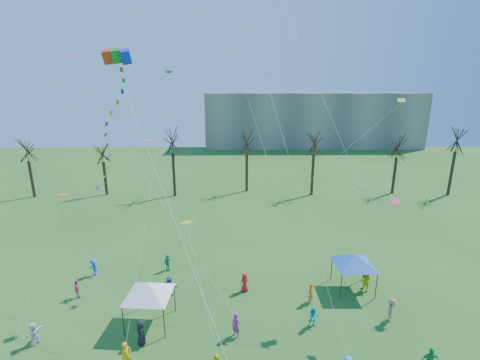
{
  "coord_description": "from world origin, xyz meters",
  "views": [
    {
      "loc": [
        0.22,
        -14.64,
        16.45
      ],
      "look_at": [
        0.46,
        5.0,
        11.0
      ],
      "focal_mm": 25.0,
      "sensor_mm": 36.0,
      "label": 1
    }
  ],
  "objects_px": {
    "big_box_kite": "(115,132)",
    "canopy_tent_white": "(149,289)",
    "canopy_tent_blue": "(355,260)",
    "distant_building": "(312,120)"
  },
  "relations": [
    {
      "from": "canopy_tent_white",
      "to": "distant_building",
      "type": "bearing_deg",
      "value": 69.79
    },
    {
      "from": "big_box_kite",
      "to": "canopy_tent_white",
      "type": "height_order",
      "value": "big_box_kite"
    },
    {
      "from": "canopy_tent_white",
      "to": "canopy_tent_blue",
      "type": "height_order",
      "value": "canopy_tent_white"
    },
    {
      "from": "distant_building",
      "to": "big_box_kite",
      "type": "height_order",
      "value": "big_box_kite"
    },
    {
      "from": "distant_building",
      "to": "big_box_kite",
      "type": "xyz_separation_m",
      "value": [
        -29.15,
        -76.14,
        6.31
      ]
    },
    {
      "from": "distant_building",
      "to": "canopy_tent_blue",
      "type": "distance_m",
      "value": 73.13
    },
    {
      "from": "big_box_kite",
      "to": "canopy_tent_white",
      "type": "bearing_deg",
      "value": 7.94
    },
    {
      "from": "distant_building",
      "to": "canopy_tent_blue",
      "type": "xyz_separation_m",
      "value": [
        -12.01,
        -71.98,
        -4.75
      ]
    },
    {
      "from": "canopy_tent_white",
      "to": "canopy_tent_blue",
      "type": "bearing_deg",
      "value": 14.07
    },
    {
      "from": "canopy_tent_white",
      "to": "canopy_tent_blue",
      "type": "relative_size",
      "value": 1.0
    }
  ]
}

